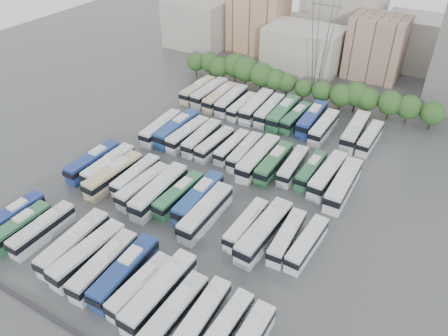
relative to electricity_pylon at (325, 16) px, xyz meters
The scene contains 56 objects.
ground 53.41m from the electricity_pylon, 92.29° to the right, with size 220.00×220.00×0.00m, color #424447.
parapet 85.04m from the electricity_pylon, 91.38° to the right, with size 56.00×0.50×0.50m, color #2D2D30.
tree_line 16.65m from the electricity_pylon, 109.97° to the right, with size 65.41×7.63×8.17m.
city_buildings 26.15m from the electricity_pylon, 113.40° to the left, with size 102.00×35.00×20.00m.
electricity_pylon is the anchor object (origin of this frame).
bus_r0_s0 79.15m from the electricity_pylon, 107.61° to the right, with size 2.66×11.41×3.57m.
bus_r0_s1 79.53m from the electricity_pylon, 105.17° to the right, with size 2.57×11.44×3.58m.
bus_r0_s2 77.01m from the electricity_pylon, 103.06° to the right, with size 2.55×11.48×3.60m.
bus_r0_s4 75.59m from the electricity_pylon, 98.03° to the right, with size 3.39×13.05×4.06m.
bus_r0_s5 75.72m from the electricity_pylon, 95.40° to the right, with size 3.42×12.93×4.02m.
bus_r0_s6 75.86m from the electricity_pylon, 92.73° to the right, with size 3.25×12.51×3.89m.
bus_r0_s7 75.24m from the electricity_pylon, 90.14° to the right, with size 3.41×12.88×4.00m.
bus_r0_s8 76.15m from the electricity_pylon, 87.57° to the right, with size 2.89×11.26×3.50m.
bus_r0_s9 75.88m from the electricity_pylon, 85.24° to the right, with size 3.10×13.41×4.19m.
bus_r0_s10 77.73m from the electricity_pylon, 82.75° to the right, with size 2.78×12.05×3.77m.
bus_r0_s11 77.28m from the electricity_pylon, 80.14° to the right, with size 3.02×11.84×3.69m.
bus_r0_s12 77.55m from the electricity_pylon, 77.68° to the right, with size 2.57×10.99×3.44m.
bus_r1_s0 62.66m from the electricity_pylon, 112.84° to the right, with size 2.92×12.24×3.82m.
bus_r1_s1 60.91m from the electricity_pylon, 109.97° to the right, with size 2.68×12.06×3.78m.
bus_r1_s2 61.79m from the electricity_pylon, 106.64° to the right, with size 3.41×12.94×4.02m.
bus_r1_s3 59.07m from the electricity_pylon, 103.90° to the right, with size 2.62×11.36×3.55m.
bus_r1_s4 60.06m from the electricity_pylon, 100.43° to the right, with size 3.20×12.00×3.73m.
bus_r1_s5 59.52m from the electricity_pylon, 96.96° to the right, with size 3.38×13.73×4.28m.
bus_r1_s6 58.15m from the electricity_pylon, 93.82° to the right, with size 2.98×11.62×3.62m.
bus_r1_s7 57.19m from the electricity_pylon, 90.22° to the right, with size 3.08×12.75×3.98m.
bus_r1_s8 59.68m from the electricity_pylon, 87.21° to the right, with size 2.94×13.02×4.08m.
bus_r1_s10 59.48m from the electricity_pylon, 80.24° to the right, with size 2.55×11.09×3.47m.
bus_r1_s11 60.32m from the electricity_pylon, 77.16° to the right, with size 3.59×13.72×4.27m.
bus_r1_s12 60.26m from the electricity_pylon, 73.67° to the right, with size 2.94×11.15×3.47m.
bus_r1_s13 61.00m from the electricity_pylon, 70.66° to the right, with size 2.94×11.14×3.46m.
bus_r2_s1 46.84m from the electricity_pylon, 117.35° to the right, with size 3.29×12.47×3.88m.
bus_r2_s2 44.50m from the electricity_pylon, 114.08° to the right, with size 2.95×13.13×4.11m.
bus_r2_s3 43.91m from the electricity_pylon, 109.84° to the right, with size 3.14×12.19×3.79m.
bus_r2_s4 42.76m from the electricity_pylon, 105.32° to the right, with size 3.02×12.09×3.77m.
bus_r2_s5 42.56m from the electricity_pylon, 100.38° to the right, with size 2.94×11.23×3.49m.
bus_r2_s6 41.34m from the electricity_pylon, 95.42° to the right, with size 2.45×10.79×3.38m.
bus_r2_s7 41.56m from the electricity_pylon, 90.54° to the right, with size 3.03×11.73×3.65m.
bus_r2_s8 42.47m from the electricity_pylon, 85.57° to the right, with size 3.06×13.55×4.24m.
bus_r2_s9 42.64m from the electricity_pylon, 80.91° to the right, with size 2.76×12.28×3.85m.
bus_r2_s10 42.29m from the electricity_pylon, 75.67° to the right, with size 2.91×11.22×3.49m.
bus_r2_s11 42.79m from the electricity_pylon, 70.68° to the right, with size 2.39×10.81×3.39m.
bus_r2_s12 44.02m from the electricity_pylon, 66.48° to the right, with size 3.33×12.98×4.04m.
bus_r2_s13 46.61m from the electricity_pylon, 63.25° to the right, with size 3.18×13.62×4.26m.
bus_r3_s0 34.77m from the electricity_pylon, 140.78° to the right, with size 2.92×12.39×3.87m.
bus_r3_s1 32.48m from the electricity_pylon, 136.66° to the right, with size 3.22×12.95×4.04m.
bus_r3_s2 30.97m from the electricity_pylon, 130.06° to the right, with size 2.80×12.53×3.92m.
bus_r3_s3 29.43m from the electricity_pylon, 124.28° to the right, with size 3.36×12.70×3.95m.
bus_r3_s4 28.88m from the electricity_pylon, 115.75° to the right, with size 2.42×11.05×3.46m.
bus_r3_s5 26.93m from the electricity_pylon, 109.34° to the right, with size 3.52×13.47×4.19m.
bus_r3_s6 26.29m from the electricity_pylon, 100.46° to the right, with size 3.28×12.46×3.88m.
bus_r3_s7 25.90m from the electricity_pylon, 91.00° to the right, with size 3.28×13.36×4.17m.
bus_r3_s8 26.24m from the electricity_pylon, 82.01° to the right, with size 3.08×11.76×3.66m.
bus_r3_s9 26.08m from the electricity_pylon, 72.07° to the right, with size 3.25×13.25×4.13m.
bus_r3_s10 28.58m from the electricity_pylon, 65.37° to the right, with size 2.71×12.29×3.85m.
bus_r3_s12 30.20m from the electricity_pylon, 50.80° to the right, with size 3.32×13.52×4.22m.
bus_r3_s13 32.65m from the electricity_pylon, 46.32° to the right, with size 2.74×11.44×3.57m.
Camera 1 is at (34.33, -51.75, 48.32)m, focal length 35.00 mm.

